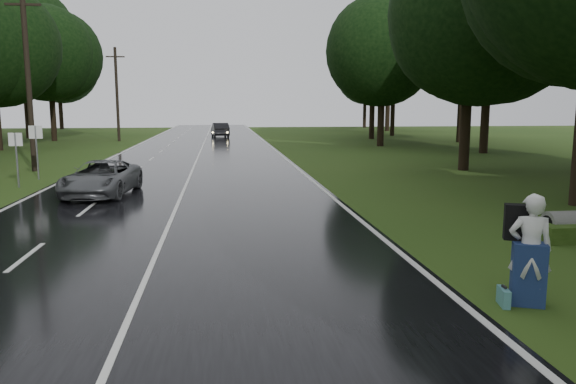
# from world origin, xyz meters

# --- Properties ---
(ground) EXTENTS (160.00, 160.00, 0.00)m
(ground) POSITION_xyz_m (0.00, 0.00, 0.00)
(ground) COLOR #2C4614
(ground) RESTS_ON ground
(road) EXTENTS (12.00, 140.00, 0.04)m
(road) POSITION_xyz_m (0.00, 20.00, 0.02)
(road) COLOR black
(road) RESTS_ON ground
(lane_center) EXTENTS (0.12, 140.00, 0.01)m
(lane_center) POSITION_xyz_m (0.00, 20.00, 0.04)
(lane_center) COLOR silver
(lane_center) RESTS_ON road
(grey_car) EXTENTS (2.71, 5.05, 1.35)m
(grey_car) POSITION_xyz_m (-3.11, 11.06, 0.71)
(grey_car) COLOR #505255
(grey_car) RESTS_ON road
(far_car) EXTENTS (2.15, 4.91, 1.57)m
(far_car) POSITION_xyz_m (1.50, 51.27, 0.83)
(far_car) COLOR black
(far_car) RESTS_ON road
(hitchhiker) EXTENTS (0.87, 0.84, 2.03)m
(hitchhiker) POSITION_xyz_m (6.97, -2.24, 0.94)
(hitchhiker) COLOR silver
(hitchhiker) RESTS_ON ground
(suitcase) EXTENTS (0.22, 0.47, 0.32)m
(suitcase) POSITION_xyz_m (6.54, -2.26, 0.16)
(suitcase) COLOR teal
(suitcase) RESTS_ON ground
(culvert) EXTENTS (1.46, 0.73, 0.73)m
(culvert) POSITION_xyz_m (10.96, 2.38, 0.00)
(culvert) COLOR slate
(culvert) RESTS_ON ground
(utility_pole_mid) EXTENTS (1.80, 0.28, 9.68)m
(utility_pole_mid) POSITION_xyz_m (-8.50, 20.04, 0.00)
(utility_pole_mid) COLOR black
(utility_pole_mid) RESTS_ON ground
(utility_pole_far) EXTENTS (1.80, 0.28, 9.14)m
(utility_pole_far) POSITION_xyz_m (-8.50, 45.55, 0.00)
(utility_pole_far) COLOR black
(utility_pole_far) RESTS_ON ground
(road_sign_a) EXTENTS (0.57, 0.10, 2.38)m
(road_sign_a) POSITION_xyz_m (-7.20, 13.84, 0.00)
(road_sign_a) COLOR white
(road_sign_a) RESTS_ON ground
(road_sign_b) EXTENTS (0.62, 0.10, 2.58)m
(road_sign_b) POSITION_xyz_m (-7.20, 16.51, 0.00)
(road_sign_b) COLOR white
(road_sign_b) RESTS_ON ground
(tree_left_f) EXTENTS (9.70, 9.70, 15.15)m
(tree_left_f) POSITION_xyz_m (-15.07, 46.89, 0.00)
(tree_left_f) COLOR black
(tree_left_f) RESTS_ON ground
(tree_right_d) EXTENTS (8.98, 8.98, 14.03)m
(tree_right_d) POSITION_xyz_m (14.87, 17.77, 0.00)
(tree_right_d) COLOR black
(tree_right_d) RESTS_ON ground
(tree_right_e) EXTENTS (8.86, 8.86, 13.85)m
(tree_right_e) POSITION_xyz_m (15.48, 35.97, 0.00)
(tree_right_e) COLOR black
(tree_right_e) RESTS_ON ground
(tree_right_f) EXTENTS (8.92, 8.92, 13.94)m
(tree_right_f) POSITION_xyz_m (17.54, 46.28, 0.00)
(tree_right_f) COLOR black
(tree_right_f) RESTS_ON ground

